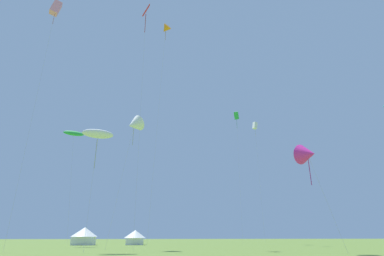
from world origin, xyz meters
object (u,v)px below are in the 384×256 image
at_px(kite_magenta_delta, 307,154).
at_px(kite_green_box, 236,116).
at_px(festival_tent_right, 84,235).
at_px(kite_white_delta, 134,124).
at_px(kite_green_parafoil, 74,133).
at_px(kite_red_diamond, 146,13).
at_px(kite_pink_box, 56,9).
at_px(kite_white_parafoil, 98,134).
at_px(kite_white_box, 255,126).
at_px(festival_tent_center, 135,237).
at_px(kite_orange_delta, 166,29).

relative_size(kite_magenta_delta, kite_green_box, 0.34).
bearing_deg(festival_tent_right, kite_white_delta, -68.02).
height_order(kite_white_delta, kite_green_parafoil, kite_green_parafoil).
bearing_deg(kite_red_diamond, kite_pink_box, -174.98).
bearing_deg(kite_white_parafoil, kite_white_box, 37.58).
height_order(kite_green_parafoil, kite_pink_box, kite_pink_box).
bearing_deg(kite_white_delta, kite_white_box, 32.58).
distance_m(kite_magenta_delta, kite_white_delta, 22.60).
relative_size(kite_white_box, festival_tent_center, 5.85).
xyz_separation_m(kite_white_box, kite_white_delta, (-23.27, -14.87, -6.59)).
bearing_deg(kite_red_diamond, festival_tent_right, 110.81).
height_order(kite_red_diamond, kite_green_box, kite_red_diamond).
bearing_deg(kite_white_delta, kite_orange_delta, 56.72).
bearing_deg(kite_pink_box, kite_red_diamond, 5.02).
bearing_deg(kite_pink_box, kite_white_box, 29.09).
height_order(kite_magenta_delta, kite_white_parafoil, kite_white_parafoil).
relative_size(kite_white_box, kite_green_box, 0.77).
bearing_deg(kite_orange_delta, kite_white_box, 24.10).
relative_size(kite_red_diamond, kite_magenta_delta, 3.28).
relative_size(kite_white_delta, kite_pink_box, 0.55).
xyz_separation_m(kite_red_diamond, kite_white_parafoil, (-4.36, -2.56, -19.68)).
height_order(kite_green_box, festival_tent_center, kite_green_box).
distance_m(kite_red_diamond, kite_orange_delta, 11.38).
relative_size(kite_red_diamond, kite_green_parafoil, 1.70).
relative_size(kite_white_delta, festival_tent_center, 4.33).
xyz_separation_m(kite_white_parafoil, kite_orange_delta, (7.76, 12.14, 24.79)).
relative_size(kite_red_diamond, kite_white_parafoil, 2.61).
xyz_separation_m(kite_white_delta, festival_tent_right, (-8.49, 21.04, -14.18)).
distance_m(kite_red_diamond, festival_tent_right, 39.92).
xyz_separation_m(kite_magenta_delta, kite_orange_delta, (-13.58, 18.62, 27.95)).
bearing_deg(festival_tent_center, kite_pink_box, -114.99).
bearing_deg(festival_tent_center, kite_magenta_delta, -62.83).
bearing_deg(kite_white_parafoil, festival_tent_center, 81.05).
relative_size(kite_magenta_delta, kite_green_parafoil, 0.52).
relative_size(kite_white_box, kite_white_parafoil, 1.80).
relative_size(kite_green_parafoil, kite_green_box, 0.66).
distance_m(kite_green_box, festival_tent_center, 35.82).
xyz_separation_m(kite_white_delta, kite_green_parafoil, (-11.48, 15.50, 3.36)).
distance_m(kite_white_parafoil, festival_tent_center, 29.29).
relative_size(kite_green_parafoil, festival_tent_center, 5.00).
height_order(kite_white_box, kite_white_parafoil, kite_white_box).
bearing_deg(kite_white_delta, kite_green_parafoil, 126.54).
bearing_deg(kite_magenta_delta, festival_tent_right, 128.17).
bearing_deg(kite_orange_delta, kite_green_parafoil, 149.57).
bearing_deg(kite_magenta_delta, kite_red_diamond, 151.96).
distance_m(kite_white_parafoil, kite_pink_box, 19.54).
height_order(festival_tent_right, festival_tent_center, festival_tent_right).
xyz_separation_m(kite_white_box, kite_orange_delta, (-19.12, -8.55, 14.64)).
relative_size(kite_red_diamond, kite_pink_box, 1.08).
relative_size(kite_orange_delta, kite_white_delta, 2.21).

